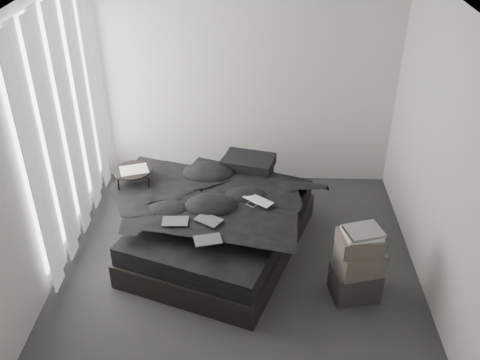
{
  "coord_description": "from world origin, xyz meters",
  "views": [
    {
      "loc": [
        0.17,
        -3.85,
        3.62
      ],
      "look_at": [
        0.0,
        0.8,
        0.75
      ],
      "focal_mm": 40.0,
      "sensor_mm": 36.0,
      "label": 1
    }
  ],
  "objects_px": {
    "side_stand": "(137,200)",
    "bed": "(221,238)",
    "laptop": "(255,197)",
    "box_lower": "(355,282)"
  },
  "relations": [
    {
      "from": "bed",
      "to": "box_lower",
      "type": "xyz_separation_m",
      "value": [
        1.31,
        -0.66,
        0.02
      ]
    },
    {
      "from": "bed",
      "to": "laptop",
      "type": "height_order",
      "value": "laptop"
    },
    {
      "from": "side_stand",
      "to": "bed",
      "type": "bearing_deg",
      "value": -19.22
    },
    {
      "from": "bed",
      "to": "side_stand",
      "type": "distance_m",
      "value": 1.03
    },
    {
      "from": "laptop",
      "to": "box_lower",
      "type": "relative_size",
      "value": 0.74
    },
    {
      "from": "side_stand",
      "to": "box_lower",
      "type": "bearing_deg",
      "value": -23.78
    },
    {
      "from": "bed",
      "to": "box_lower",
      "type": "height_order",
      "value": "box_lower"
    },
    {
      "from": "side_stand",
      "to": "box_lower",
      "type": "xyz_separation_m",
      "value": [
        2.25,
        -0.99,
        -0.22
      ]
    },
    {
      "from": "side_stand",
      "to": "box_lower",
      "type": "distance_m",
      "value": 2.47
    },
    {
      "from": "bed",
      "to": "side_stand",
      "type": "bearing_deg",
      "value": -179.13
    }
  ]
}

